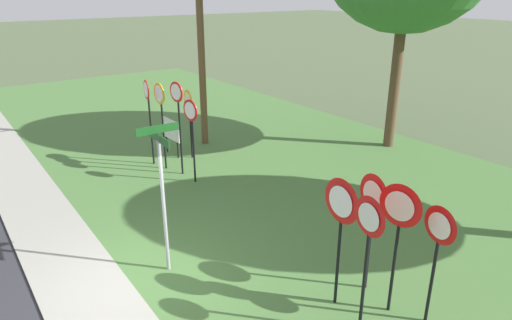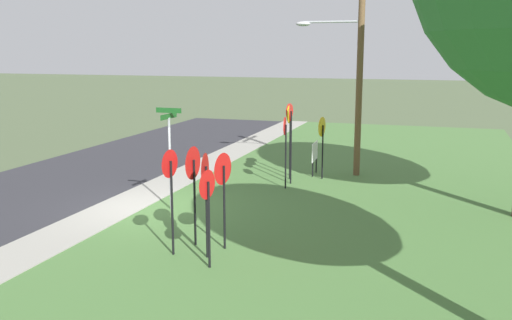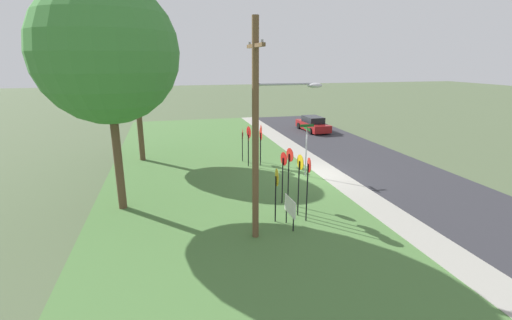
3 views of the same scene
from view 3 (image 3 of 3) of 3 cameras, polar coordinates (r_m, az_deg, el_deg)
ground_plane at (r=21.50m, az=9.71°, el=-2.34°), size 160.00×160.00×0.00m
road_asphalt at (r=23.79m, az=20.37°, el=-1.34°), size 44.00×6.40×0.01m
sidewalk_strip at (r=21.82m, az=11.64°, el=-2.09°), size 44.00×1.60×0.06m
grass_median at (r=19.93m, az=-6.35°, el=-3.60°), size 44.00×12.00×0.04m
stop_sign_near_left at (r=16.49m, az=4.37°, el=-1.17°), size 0.61×0.12×2.47m
stop_sign_near_right at (r=14.72m, az=8.32°, el=-2.68°), size 0.60×0.13×2.73m
stop_sign_far_left at (r=15.19m, az=6.97°, el=-1.99°), size 0.64×0.10×2.72m
stop_sign_far_center at (r=14.58m, az=3.28°, el=-3.81°), size 0.72×0.13×2.30m
stop_sign_far_right at (r=15.73m, az=5.32°, el=-1.10°), size 0.60×0.13×2.85m
yield_sign_near_left at (r=23.54m, az=-2.13°, el=3.62°), size 0.64×0.14×2.19m
yield_sign_near_right at (r=22.49m, az=0.79°, el=3.62°), size 0.80×0.11×2.45m
yield_sign_far_left at (r=23.02m, az=-1.14°, el=3.89°), size 0.75×0.15×2.44m
yield_sign_far_right at (r=22.35m, az=-1.17°, el=3.32°), size 0.75×0.17×2.34m
yield_sign_center at (r=23.28m, az=0.82°, el=4.06°), size 0.65×0.12×2.49m
street_name_post at (r=20.58m, az=8.02°, el=2.26°), size 0.96×0.82×3.04m
utility_pole at (r=12.66m, az=0.74°, el=5.61°), size 2.10×2.57×7.93m
notice_board at (r=14.46m, az=5.45°, el=-7.59°), size 1.10×0.08×1.25m
oak_tree_left at (r=16.35m, az=-22.72°, el=15.50°), size 5.86×5.86×9.75m
oak_tree_right at (r=24.57m, az=-18.78°, el=14.05°), size 4.95×4.95×8.67m
parked_sedan_distant at (r=34.63m, az=9.05°, el=5.63°), size 4.57×2.01×1.39m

